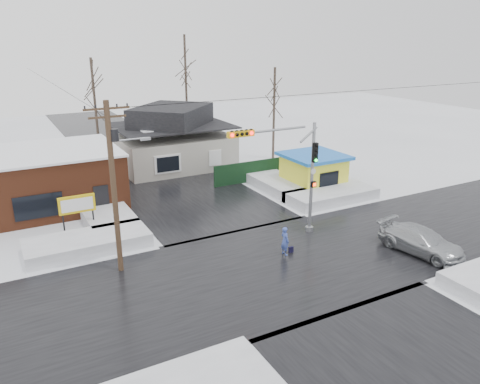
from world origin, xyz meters
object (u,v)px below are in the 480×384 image
kiosk (313,171)px  car (421,241)px  utility_pole (114,178)px  pedestrian (285,241)px  traffic_signal (292,166)px  marquee_sign (77,205)px

kiosk → car: kiosk is taller
utility_pole → pedestrian: size_ratio=5.35×
traffic_signal → marquee_sign: bearing=150.3°
utility_pole → pedestrian: 9.98m
marquee_sign → pedestrian: 13.01m
car → pedestrian: bearing=144.0°
utility_pole → car: bearing=-21.4°
traffic_signal → utility_pole: utility_pole is taller
utility_pole → pedestrian: utility_pole is taller
pedestrian → car: pedestrian is taller
utility_pole → car: (15.64, -6.12, -4.38)m
pedestrian → kiosk: bearing=-47.0°
traffic_signal → kiosk: 10.43m
utility_pole → kiosk: bearing=20.4°
traffic_signal → car: traffic_signal is taller
traffic_signal → kiosk: traffic_signal is taller
traffic_signal → pedestrian: 4.57m
pedestrian → car: (6.99, -3.53, -0.11)m
traffic_signal → pedestrian: bearing=-129.8°
car → utility_pole: bearing=149.4°
kiosk → pedestrian: bearing=-134.0°
utility_pole → pedestrian: bearing=-16.7°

